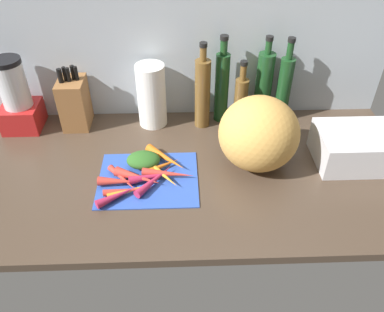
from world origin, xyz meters
The scene contains 26 objects.
ground_plane centered at (0.00, 0.00, -1.50)cm, with size 170.00×80.00×3.00cm, color #47382B.
wall_back centered at (0.00, 38.50, 30.00)cm, with size 170.00×3.00×60.00cm, color #ADB7C1.
cutting_board centered at (-10.34, -5.83, 0.40)cm, with size 34.37×28.38×0.80cm, color #2D51B7.
carrot_0 centered at (-7.96, -8.57, 2.25)cm, with size 2.91×2.91×17.75cm, color #B2264C.
carrot_1 centered at (-13.78, -7.31, 2.58)cm, with size 3.56×3.56×16.58cm, color red.
carrot_2 centered at (-20.13, -9.04, 2.41)cm, with size 3.22×3.22×13.70cm, color red.
carrot_3 centered at (-3.42, -5.66, 2.34)cm, with size 3.08×3.08×17.91cm, color red.
carrot_4 centered at (-15.41, -12.84, 1.84)cm, with size 2.08×2.08×16.25cm, color orange.
carrot_5 centered at (-19.81, -15.74, 2.27)cm, with size 2.93×2.93×14.35cm, color #B2264C.
carrot_6 centered at (-5.39, -0.96, 2.02)cm, with size 2.44×2.44×13.25cm, color orange.
carrot_7 centered at (-16.56, -13.06, 1.95)cm, with size 2.30×2.30×16.22cm, color red.
carrot_8 centered at (-9.49, -7.04, 2.34)cm, with size 3.07×3.07×14.61cm, color #B2264C.
carrot_9 centered at (-5.49, -5.43, 2.18)cm, with size 2.75×2.75×16.45cm, color orange.
carrot_10 centered at (-4.36, 2.95, 2.49)cm, with size 3.38×3.38×17.73cm, color orange.
carrot_11 centered at (-19.02, -6.94, 1.96)cm, with size 2.33×2.33×14.99cm, color red.
carrot_greens_pile centered at (-12.23, 1.00, 3.32)cm, with size 11.90×9.15×5.03cm, color #2D6023.
winter_squash centered at (28.24, 1.94, 13.11)cm, with size 28.02×27.82×26.22cm, color gold.
knife_block centered at (-40.88, 29.47, 10.41)cm, with size 10.24×13.41×25.66cm.
blender_appliance centered at (-62.48, 28.42, 12.90)cm, with size 14.62×14.62×29.87cm.
paper_towel_roll centered at (-9.97, 29.50, 12.97)cm, with size 11.40×11.40×25.93cm, color white.
bottle_0 centered at (10.20, 27.65, 14.98)cm, with size 6.11×6.11×35.40cm.
bottle_1 centered at (18.13, 31.62, 15.63)cm, with size 5.64×5.64×36.33cm.
bottle_2 centered at (25.64, 28.11, 11.11)cm, with size 5.38×5.38×27.74cm.
bottle_3 centered at (35.10, 32.07, 14.99)cm, with size 6.78×6.78×35.65cm.
bottle_4 centered at (43.11, 30.73, 14.66)cm, with size 5.74×5.74×35.52cm.
dish_rack centered at (64.55, 2.16, 6.09)cm, with size 28.82×21.32×12.19cm, color silver.
Camera 1 is at (1.31, -107.10, 92.06)cm, focal length 36.64 mm.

